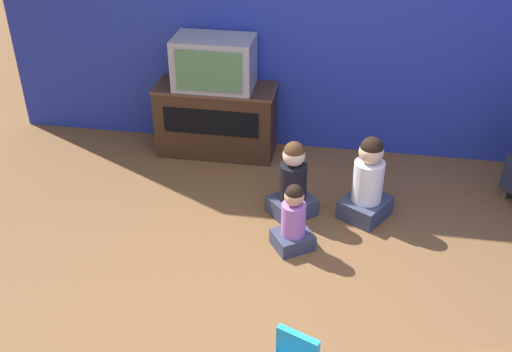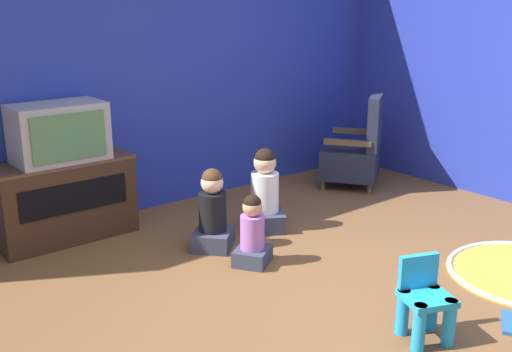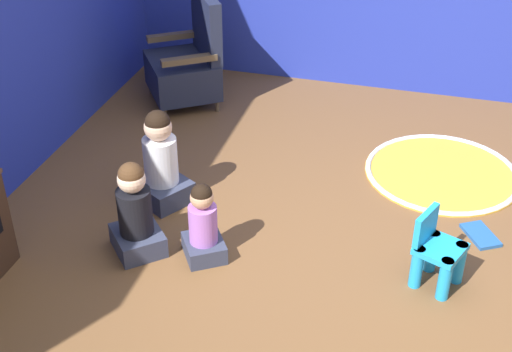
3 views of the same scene
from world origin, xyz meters
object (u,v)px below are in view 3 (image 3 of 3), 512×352
yellow_kid_chair (436,254)px  child_watching_center (161,163)px  book (481,235)px  child_watching_left (135,214)px  child_watching_right (203,226)px  black_armchair (188,63)px

yellow_kid_chair → child_watching_center: 1.87m
yellow_kid_chair → child_watching_center: size_ratio=0.68×
child_watching_center → book: (0.15, -2.10, -0.28)m
child_watching_left → child_watching_right: bearing=-124.7°
black_armchair → yellow_kid_chair: (-1.86, -2.19, -0.15)m
yellow_kid_chair → child_watching_right: 1.37m
black_armchair → child_watching_left: 2.08m
child_watching_left → book: size_ratio=2.02×
black_armchair → child_watching_right: black_armchair is taller
child_watching_center → child_watching_left: bearing=127.3°
book → child_watching_right: bearing=81.1°
book → child_watching_left: bearing=78.3°
black_armchair → child_watching_left: black_armchair is taller
child_watching_left → child_watching_right: (0.05, -0.41, -0.05)m
child_watching_left → black_armchair: bearing=-30.5°
black_armchair → child_watching_left: bearing=-23.3°
black_armchair → child_watching_left: size_ratio=1.49×
yellow_kid_chair → book: size_ratio=1.49×
child_watching_left → child_watching_center: size_ratio=0.92×
black_armchair → child_watching_center: black_armchair is taller
yellow_kid_chair → book: 0.62m
black_armchair → book: bearing=26.7°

